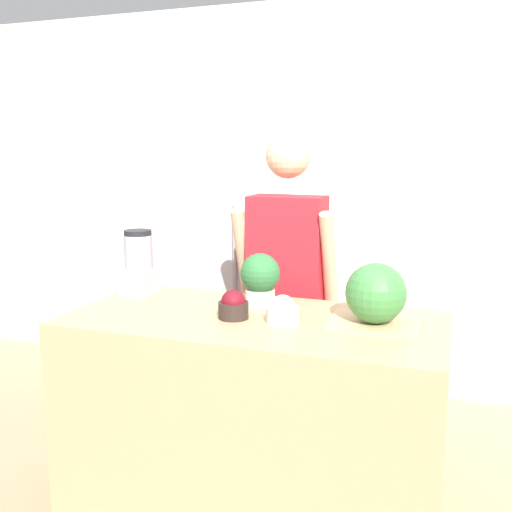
{
  "coord_description": "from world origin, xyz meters",
  "views": [
    {
      "loc": [
        0.76,
        -1.76,
        1.62
      ],
      "look_at": [
        0.0,
        0.4,
        1.2
      ],
      "focal_mm": 40.0,
      "sensor_mm": 36.0,
      "label": 1
    }
  ],
  "objects": [
    {
      "name": "refrigerator",
      "position": [
        -0.64,
        1.64,
        0.85
      ],
      "size": [
        0.71,
        0.77,
        1.7
      ],
      "color": "#B7B7BC",
      "rests_on": "ground_plane"
    },
    {
      "name": "blender",
      "position": [
        -0.65,
        0.57,
        1.09
      ],
      "size": [
        0.15,
        0.15,
        0.31
      ],
      "color": "#B7B7BC",
      "rests_on": "counter_island"
    },
    {
      "name": "counter_island",
      "position": [
        0.0,
        0.37,
        0.47
      ],
      "size": [
        1.55,
        0.73,
        0.95
      ],
      "color": "tan",
      "rests_on": "ground_plane"
    },
    {
      "name": "potted_plant",
      "position": [
        -0.03,
        0.55,
        1.07
      ],
      "size": [
        0.17,
        0.17,
        0.23
      ],
      "color": "beige",
      "rests_on": "counter_island"
    },
    {
      "name": "watermelon",
      "position": [
        0.49,
        0.41,
        1.08
      ],
      "size": [
        0.24,
        0.24,
        0.24
      ],
      "color": "#3D7F3D",
      "rests_on": "cutting_board"
    },
    {
      "name": "wall_back",
      "position": [
        0.0,
        2.06,
        1.3
      ],
      "size": [
        8.0,
        0.06,
        2.6
      ],
      "color": "white",
      "rests_on": "ground_plane"
    },
    {
      "name": "cutting_board",
      "position": [
        0.49,
        0.43,
        0.96
      ],
      "size": [
        0.35,
        0.3,
        0.01
      ],
      "color": "tan",
      "rests_on": "counter_island"
    },
    {
      "name": "bowl_cream",
      "position": [
        0.14,
        0.33,
        1.0
      ],
      "size": [
        0.13,
        0.13,
        0.11
      ],
      "color": "beige",
      "rests_on": "counter_island"
    },
    {
      "name": "person",
      "position": [
        -0.03,
        0.97,
        0.89
      ],
      "size": [
        0.52,
        0.27,
        1.71
      ],
      "color": "gray",
      "rests_on": "ground_plane"
    },
    {
      "name": "bowl_cherries",
      "position": [
        -0.07,
        0.33,
        1.0
      ],
      "size": [
        0.12,
        0.12,
        0.12
      ],
      "color": "#2D231E",
      "rests_on": "counter_island"
    }
  ]
}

